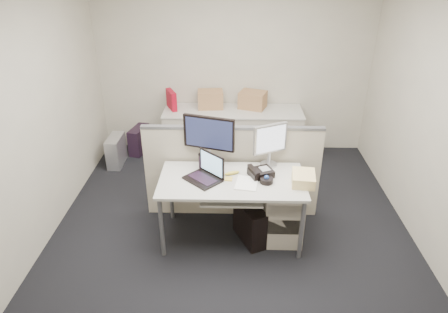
{
  "coord_description": "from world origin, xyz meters",
  "views": [
    {
      "loc": [
        0.01,
        -3.52,
        2.85
      ],
      "look_at": [
        -0.09,
        0.15,
        0.92
      ],
      "focal_mm": 32.0,
      "sensor_mm": 36.0,
      "label": 1
    }
  ],
  "objects_px": {
    "desk": "(232,185)",
    "desk_phone": "(261,173)",
    "monitor_main": "(209,141)",
    "laptop": "(202,169)"
  },
  "relations": [
    {
      "from": "desk",
      "to": "desk_phone",
      "type": "distance_m",
      "value": 0.33
    },
    {
      "from": "desk",
      "to": "monitor_main",
      "type": "distance_m",
      "value": 0.53
    },
    {
      "from": "desk",
      "to": "laptop",
      "type": "bearing_deg",
      "value": -176.19
    },
    {
      "from": "desk_phone",
      "to": "laptop",
      "type": "bearing_deg",
      "value": 166.6
    },
    {
      "from": "desk",
      "to": "monitor_main",
      "type": "bearing_deg",
      "value": 128.0
    },
    {
      "from": "desk",
      "to": "laptop",
      "type": "xyz_separation_m",
      "value": [
        -0.3,
        -0.02,
        0.2
      ]
    },
    {
      "from": "monitor_main",
      "to": "laptop",
      "type": "distance_m",
      "value": 0.37
    },
    {
      "from": "monitor_main",
      "to": "laptop",
      "type": "xyz_separation_m",
      "value": [
        -0.05,
        -0.34,
        -0.15
      ]
    },
    {
      "from": "monitor_main",
      "to": "desk_phone",
      "type": "distance_m",
      "value": 0.65
    },
    {
      "from": "desk_phone",
      "to": "monitor_main",
      "type": "bearing_deg",
      "value": 133.57
    }
  ]
}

